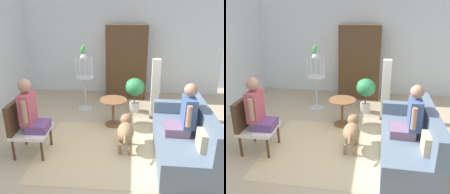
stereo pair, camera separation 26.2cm
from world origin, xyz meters
TOP-DOWN VIEW (x-y plane):
  - ground_plane at (0.00, 0.00)m, footprint 7.98×7.98m
  - back_wall at (0.00, 3.39)m, footprint 5.94×0.12m
  - area_rug at (0.19, 0.07)m, footprint 2.64×2.08m
  - couch at (1.37, -0.01)m, footprint 0.86×1.90m
  - armchair at (-1.35, -0.13)m, footprint 0.60×0.62m
  - person_on_couch at (1.33, -0.03)m, footprint 0.47×0.56m
  - person_on_armchair at (-1.20, -0.13)m, footprint 0.44×0.53m
  - round_end_table at (0.08, 1.06)m, footprint 0.58×0.58m
  - dog at (0.38, 0.17)m, footprint 0.29×0.85m
  - bird_cage_stand at (-0.68, 1.89)m, footprint 0.43×0.43m
  - parrot at (-0.70, 1.89)m, footprint 0.17×0.10m
  - potted_plant at (0.54, 1.85)m, footprint 0.47×0.47m
  - column_lamp at (0.99, 1.54)m, footprint 0.20×0.20m
  - armoire_cabinet at (0.29, 2.98)m, footprint 1.11×0.56m

SIDE VIEW (x-z plane):
  - ground_plane at x=0.00m, z-range 0.00..0.00m
  - area_rug at x=0.19m, z-range 0.00..0.01m
  - couch at x=1.37m, z-range -0.13..0.76m
  - dog at x=0.38m, z-range 0.07..0.65m
  - round_end_table at x=0.08m, z-range 0.09..0.69m
  - armchair at x=-1.35m, z-range 0.07..1.01m
  - potted_plant at x=0.54m, z-range 0.14..0.98m
  - column_lamp at x=0.99m, z-range -0.01..1.36m
  - bird_cage_stand at x=-0.68m, z-range 0.06..1.45m
  - person_on_couch at x=1.33m, z-range 0.36..1.21m
  - person_on_armchair at x=-1.20m, z-range 0.36..1.26m
  - armoire_cabinet at x=0.29m, z-range 0.00..2.00m
  - back_wall at x=0.00m, z-range 0.00..2.67m
  - parrot at x=-0.70m, z-range 1.39..1.58m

